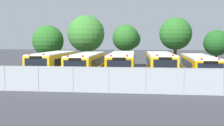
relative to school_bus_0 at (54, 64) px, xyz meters
The scene contains 13 objects.
ground_plane 7.55m from the school_bus_0, ahead, with size 160.00×160.00×0.00m, color #38383D.
school_bus_0 is the anchor object (origin of this frame).
school_bus_1 3.61m from the school_bus_0, ahead, with size 2.54×10.66×2.68m.
school_bus_2 7.32m from the school_bus_0, ahead, with size 2.77×11.14×2.77m.
school_bus_3 11.16m from the school_bus_0, ahead, with size 2.72×9.74×2.76m.
school_bus_4 15.01m from the school_bus_0, ahead, with size 2.82×11.00×2.52m.
tree_0 10.79m from the school_bus_0, 112.58° to the left, with size 4.45×4.45×6.06m.
tree_1 10.34m from the school_bus_0, 82.74° to the left, with size 5.27×5.18×7.43m.
tree_2 13.47m from the school_bus_0, 57.37° to the left, with size 4.03×3.82×6.17m.
tree_3 18.21m from the school_bus_0, 38.84° to the left, with size 4.55×4.55×7.12m.
tree_4 23.09m from the school_bus_0, 30.96° to the left, with size 3.63×3.63×5.36m.
chainlink_fence 10.64m from the school_bus_0, 49.33° to the right, with size 21.87×0.07×1.99m.
traffic_cone 15.69m from the school_bus_0, 26.98° to the right, with size 0.43×0.43×0.56m, color #EA5914.
Camera 1 is at (2.07, -27.64, 4.00)m, focal length 43.43 mm.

